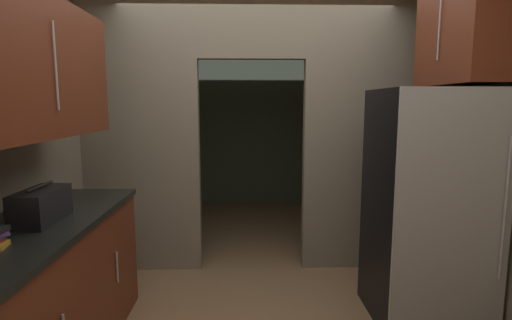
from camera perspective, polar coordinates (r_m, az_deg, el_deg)
The scene contains 7 objects.
kitchen_partition at distance 3.77m, azimuth 0.26°, elevation 5.21°, with size 3.29×0.12×2.65m.
adjoining_room_shell at distance 5.60m, azimuth -0.54°, elevation 5.17°, with size 3.29×2.69×2.65m.
refrigerator at distance 3.18m, azimuth 23.55°, elevation -6.27°, with size 0.77×0.75×1.72m.
lower_cabinet_run at distance 2.76m, azimuth -28.71°, elevation -17.34°, with size 0.65×1.84×0.94m.
upper_cabinet_counterside at distance 2.52m, azimuth -30.81°, elevation 11.60°, with size 0.36×1.66×0.79m.
upper_cabinet_fridgeside at distance 3.33m, azimuth 27.95°, elevation 17.18°, with size 0.36×0.84×0.88m.
boombox at distance 2.60m, azimuth -28.70°, elevation -5.82°, with size 0.20×0.40×0.22m.
Camera 1 is at (-0.12, -2.54, 1.61)m, focal length 27.65 mm.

